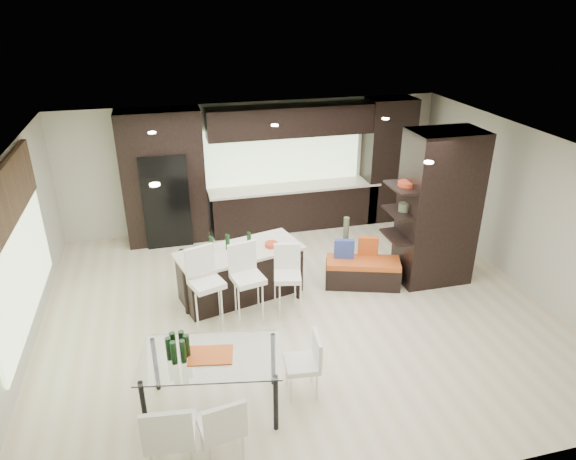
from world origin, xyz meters
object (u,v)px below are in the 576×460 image
object	(u,v)px
stool_left	(208,297)
floor_vase	(345,248)
stool_right	(287,288)
bench	(363,273)
chair_far	(172,437)
stool_mid	(248,292)
kitchen_island	(241,273)
chair_end	(302,368)
dining_table	(213,382)
chair_near	(221,429)

from	to	relation	value
stool_left	floor_vase	distance (m)	2.67
stool_left	stool_right	xyz separation A→B (m)	(1.25, 0.02, -0.05)
bench	floor_vase	distance (m)	0.52
floor_vase	stool_left	bearing A→B (deg)	-160.66
floor_vase	chair_far	world-z (taller)	floor_vase
bench	chair_far	distance (m)	4.62
stool_mid	stool_right	world-z (taller)	stool_mid
kitchen_island	chair_end	world-z (taller)	kitchen_island
stool_left	stool_right	size ratio (longest dim) A/B	1.11
bench	dining_table	xyz separation A→B (m)	(-2.88, -2.32, 0.15)
bench	stool_right	bearing A→B (deg)	-142.17
stool_left	chair_end	size ratio (longest dim) A/B	1.32
dining_table	chair_end	world-z (taller)	dining_table
chair_far	kitchen_island	bearing A→B (deg)	75.25
bench	chair_near	bearing A→B (deg)	-114.88
kitchen_island	dining_table	xyz separation A→B (m)	(-0.76, -2.53, -0.02)
kitchen_island	floor_vase	bearing A→B (deg)	-11.08
chair_far	chair_end	size ratio (longest dim) A/B	1.20
chair_near	stool_left	bearing A→B (deg)	77.69
bench	floor_vase	bearing A→B (deg)	142.15
kitchen_island	dining_table	bearing A→B (deg)	-121.42
stool_left	floor_vase	world-z (taller)	floor_vase
kitchen_island	dining_table	world-z (taller)	kitchen_island
kitchen_island	chair_far	bearing A→B (deg)	-125.70
stool_mid	chair_near	world-z (taller)	stool_mid
stool_mid	floor_vase	bearing A→B (deg)	12.20
stool_left	stool_mid	xyz separation A→B (m)	(0.63, 0.00, -0.01)
stool_right	floor_vase	world-z (taller)	floor_vase
stool_left	chair_near	distance (m)	2.54
stool_mid	bench	bearing A→B (deg)	1.94
kitchen_island	stool_left	xyz separation A→B (m)	(-0.63, -0.77, 0.09)
dining_table	chair_near	bearing A→B (deg)	-79.58
dining_table	chair_near	world-z (taller)	chair_near
stool_mid	bench	world-z (taller)	stool_mid
dining_table	floor_vase	bearing A→B (deg)	55.27
chair_near	chair_far	world-z (taller)	chair_far
bench	chair_end	world-z (taller)	chair_end
stool_right	dining_table	world-z (taller)	stool_right
stool_mid	stool_right	xyz separation A→B (m)	(0.63, 0.02, -0.04)
stool_left	stool_mid	size ratio (longest dim) A/B	1.01
dining_table	bench	bearing A→B (deg)	49.25
kitchen_island	chair_near	size ratio (longest dim) A/B	2.39
stool_mid	chair_near	size ratio (longest dim) A/B	1.20
floor_vase	chair_end	bearing A→B (deg)	-120.12
stool_left	dining_table	bearing A→B (deg)	-113.25
stool_right	chair_end	distance (m)	1.80
kitchen_island	chair_far	distance (m)	3.57
stool_mid	floor_vase	size ratio (longest dim) A/B	0.86
stool_left	bench	world-z (taller)	stool_left
floor_vase	stool_mid	bearing A→B (deg)	-155.04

